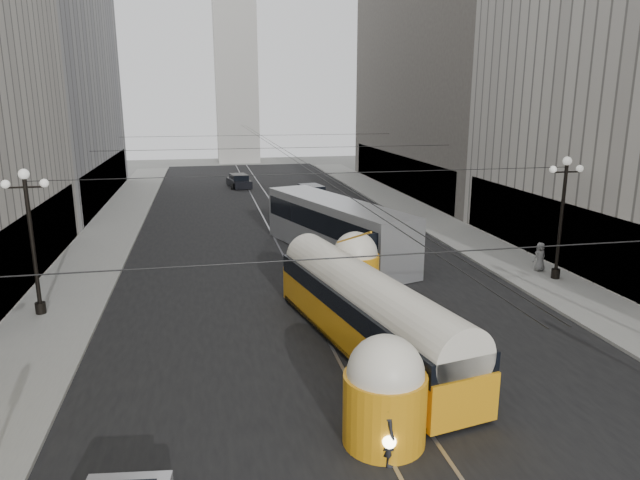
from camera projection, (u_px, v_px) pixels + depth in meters
name	position (u px, v px, depth m)	size (l,w,h in m)	color
road	(281.00, 231.00, 41.37)	(20.00, 85.00, 0.02)	black
sidewalk_left	(114.00, 227.00, 42.35)	(4.00, 72.00, 0.15)	gray
sidewalk_right	(419.00, 214.00, 47.01)	(4.00, 72.00, 0.15)	gray
rail_left	(270.00, 231.00, 41.22)	(0.12, 85.00, 0.04)	gray
rail_right	(291.00, 230.00, 41.52)	(0.12, 85.00, 0.04)	gray
building_left_far	(22.00, 38.00, 48.76)	(12.60, 28.60, 28.60)	#999999
building_right_far	(459.00, 25.00, 56.03)	(12.60, 32.60, 32.60)	#514C47
distant_tower	(235.00, 58.00, 82.90)	(6.00, 6.00, 31.36)	#B2AFA8
lamppost_left_mid	(31.00, 234.00, 24.24)	(1.86, 0.44, 6.37)	black
lamppost_right_mid	(562.00, 211.00, 29.12)	(1.86, 0.44, 6.37)	black
catenary	(283.00, 150.00, 39.01)	(25.00, 72.00, 0.23)	black
streetcar	(366.00, 310.00, 21.56)	(4.69, 14.50, 3.21)	orange
city_bus	(336.00, 226.00, 34.42)	(6.70, 13.81, 3.39)	#ADAFB3
sedan_white_far	(312.00, 194.00, 52.94)	(2.79, 5.10, 1.52)	beige
sedan_dark_far	(239.00, 181.00, 61.34)	(2.56, 4.72, 1.41)	black
pedestrian_crossing_a	(389.00, 434.00, 14.82)	(0.64, 0.42, 1.77)	black
pedestrian_sidewalk_right	(540.00, 257.00, 31.09)	(0.78, 0.48, 1.59)	slate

